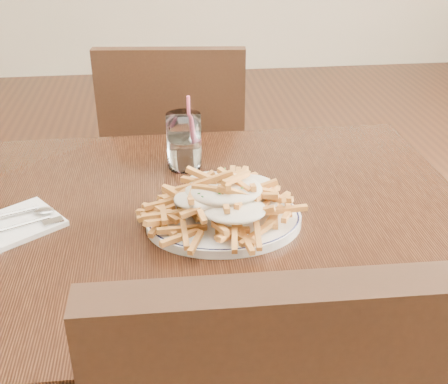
{
  "coord_description": "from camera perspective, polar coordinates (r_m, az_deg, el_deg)",
  "views": [
    {
      "loc": [
        -0.0,
        -0.93,
        1.3
      ],
      "look_at": [
        0.1,
        -0.05,
        0.82
      ],
      "focal_mm": 45.0,
      "sensor_mm": 36.0,
      "label": 1
    }
  ],
  "objects": [
    {
      "name": "fries_plate",
      "position": [
        1.04,
        0.0,
        -2.89
      ],
      "size": [
        0.33,
        0.3,
        0.02
      ],
      "color": "white",
      "rests_on": "table"
    },
    {
      "name": "napkin",
      "position": [
        1.1,
        -21.48,
        -3.52
      ],
      "size": [
        0.23,
        0.22,
        0.01
      ],
      "primitive_type": "cube",
      "rotation": [
        0.0,
        0.0,
        0.63
      ],
      "color": "white",
      "rests_on": "table"
    },
    {
      "name": "table",
      "position": [
        1.13,
        -5.5,
        -5.68
      ],
      "size": [
        1.2,
        0.8,
        0.75
      ],
      "color": "black",
      "rests_on": "ground"
    },
    {
      "name": "chair_far",
      "position": [
        1.82,
        -4.84,
        2.97
      ],
      "size": [
        0.46,
        0.46,
        0.92
      ],
      "color": "black",
      "rests_on": "ground"
    },
    {
      "name": "water_glass",
      "position": [
        1.25,
        -4.06,
        4.85
      ],
      "size": [
        0.08,
        0.08,
        0.17
      ],
      "color": "white",
      "rests_on": "table"
    },
    {
      "name": "loaded_fries",
      "position": [
        1.02,
        0.0,
        -0.41
      ],
      "size": [
        0.29,
        0.24,
        0.08
      ],
      "color": "#BF813A",
      "rests_on": "fries_plate"
    },
    {
      "name": "cutlery",
      "position": [
        1.1,
        -21.51,
        -3.0
      ],
      "size": [
        0.19,
        0.14,
        0.01
      ],
      "color": "silver",
      "rests_on": "napkin"
    }
  ]
}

